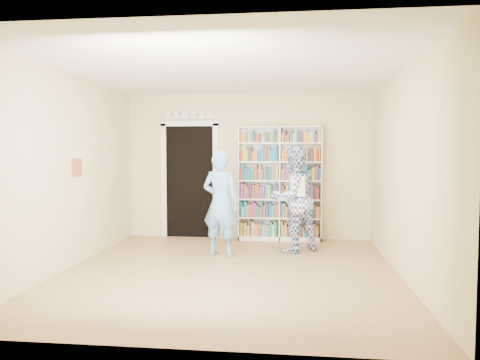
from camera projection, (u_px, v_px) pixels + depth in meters
name	position (u px, v px, depth m)	size (l,w,h in m)	color
floor	(229.00, 272.00, 6.32)	(5.00, 5.00, 0.00)	#99714A
ceiling	(229.00, 70.00, 6.16)	(5.00, 5.00, 0.00)	white
wall_back	(248.00, 166.00, 8.72)	(4.50, 4.50, 0.00)	beige
wall_left	(69.00, 171.00, 6.50)	(5.00, 5.00, 0.00)	beige
wall_right	(403.00, 173.00, 5.98)	(5.00, 5.00, 0.00)	beige
bookshelf	(280.00, 183.00, 8.51)	(1.51, 0.28, 2.08)	white
doorway	(190.00, 175.00, 8.83)	(1.10, 0.08, 2.43)	black
wall_art	(77.00, 167.00, 6.69)	(0.03, 0.25, 0.25)	maroon
man_blue	(221.00, 203.00, 7.27)	(0.60, 0.39, 1.65)	#64A8DF
man_plaid	(294.00, 199.00, 7.55)	(0.84, 0.65, 1.72)	navy
paper_sheet	(298.00, 186.00, 7.28)	(0.23, 0.01, 0.32)	white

